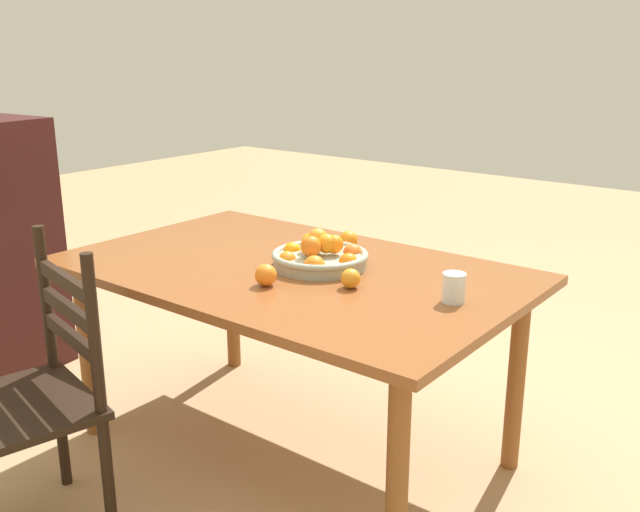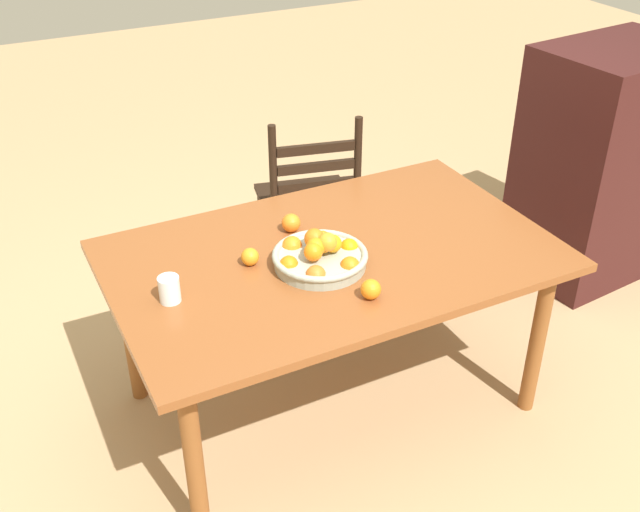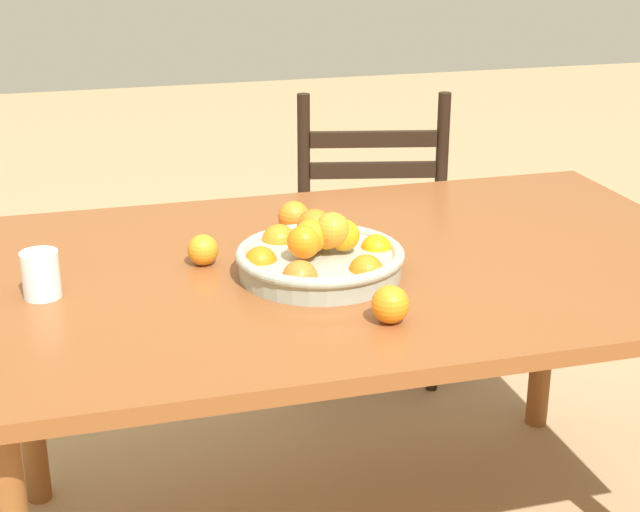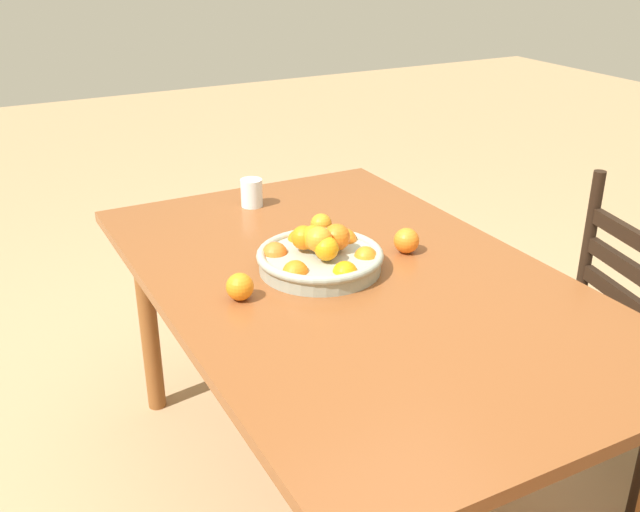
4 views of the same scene
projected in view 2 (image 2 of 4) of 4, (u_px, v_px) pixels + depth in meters
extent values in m
plane|color=tan|center=(331.00, 400.00, 3.14)|extent=(12.00, 12.00, 0.00)
cube|color=brown|center=(332.00, 256.00, 2.77)|extent=(1.62, 1.00, 0.03)
cylinder|color=brown|center=(194.00, 464.00, 2.39)|extent=(0.06, 0.06, 0.69)
cylinder|color=brown|center=(538.00, 339.00, 2.93)|extent=(0.06, 0.06, 0.69)
cylinder|color=brown|center=(130.00, 329.00, 2.99)|extent=(0.06, 0.06, 0.69)
cylinder|color=brown|center=(425.00, 246.00, 3.53)|extent=(0.06, 0.06, 0.69)
cube|color=black|center=(307.00, 201.00, 3.72)|extent=(0.54, 0.54, 0.03)
cylinder|color=black|center=(334.00, 217.00, 4.04)|extent=(0.04, 0.04, 0.42)
cylinder|color=black|center=(262.00, 226.00, 3.96)|extent=(0.04, 0.04, 0.42)
cylinder|color=black|center=(355.00, 255.00, 3.72)|extent=(0.04, 0.04, 0.42)
cylinder|color=black|center=(277.00, 265.00, 3.64)|extent=(0.04, 0.04, 0.42)
cylinder|color=black|center=(358.00, 167.00, 3.46)|extent=(0.04, 0.04, 0.48)
cylinder|color=black|center=(273.00, 176.00, 3.38)|extent=(0.04, 0.04, 0.48)
cube|color=black|center=(316.00, 185.00, 3.46)|extent=(0.35, 0.10, 0.04)
cube|color=black|center=(316.00, 167.00, 3.41)|extent=(0.35, 0.10, 0.04)
cube|color=black|center=(316.00, 149.00, 3.37)|extent=(0.35, 0.10, 0.04)
cube|color=#381515|center=(603.00, 164.00, 3.74)|extent=(0.80, 0.62, 1.17)
cylinder|color=#9BA492|center=(320.00, 260.00, 2.67)|extent=(0.33, 0.33, 0.04)
torus|color=#9BA492|center=(320.00, 255.00, 2.66)|extent=(0.34, 0.34, 0.02)
sphere|color=orange|center=(349.00, 247.00, 2.71)|extent=(0.07, 0.07, 0.07)
sphere|color=orange|center=(322.00, 239.00, 2.77)|extent=(0.06, 0.06, 0.06)
sphere|color=orange|center=(292.00, 246.00, 2.72)|extent=(0.07, 0.07, 0.07)
sphere|color=orange|center=(289.00, 265.00, 2.61)|extent=(0.07, 0.07, 0.07)
sphere|color=orange|center=(316.00, 275.00, 2.56)|extent=(0.07, 0.07, 0.07)
sphere|color=orange|center=(350.00, 266.00, 2.61)|extent=(0.07, 0.07, 0.07)
sphere|color=orange|center=(327.00, 242.00, 2.63)|extent=(0.07, 0.07, 0.07)
sphere|color=orange|center=(333.00, 244.00, 2.65)|extent=(0.06, 0.06, 0.06)
sphere|color=orange|center=(316.00, 247.00, 2.62)|extent=(0.07, 0.07, 0.07)
sphere|color=orange|center=(313.00, 252.00, 2.60)|extent=(0.07, 0.07, 0.07)
sphere|color=orange|center=(324.00, 244.00, 2.64)|extent=(0.06, 0.06, 0.06)
sphere|color=orange|center=(314.00, 238.00, 2.67)|extent=(0.07, 0.07, 0.07)
sphere|color=orange|center=(371.00, 289.00, 2.49)|extent=(0.07, 0.07, 0.07)
sphere|color=orange|center=(291.00, 223.00, 2.87)|extent=(0.07, 0.07, 0.07)
sphere|color=orange|center=(250.00, 257.00, 2.67)|extent=(0.06, 0.06, 0.06)
cylinder|color=silver|center=(169.00, 289.00, 2.47)|extent=(0.07, 0.07, 0.09)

